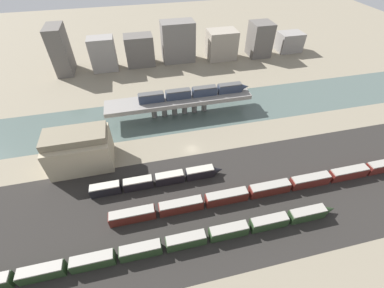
% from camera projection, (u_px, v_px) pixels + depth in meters
% --- Properties ---
extents(ground_plane, '(400.00, 400.00, 0.00)m').
position_uv_depth(ground_plane, '(192.00, 149.00, 93.75)').
color(ground_plane, gray).
extents(railbed_yard, '(280.00, 42.00, 0.01)m').
position_uv_depth(railbed_yard, '(210.00, 203.00, 76.49)').
color(railbed_yard, '#282623').
rests_on(railbed_yard, ground).
extents(river_water, '(320.00, 25.88, 0.01)m').
position_uv_depth(river_water, '(180.00, 113.00, 110.29)').
color(river_water, '#4C5B56').
rests_on(river_water, ground).
extents(bridge, '(59.92, 9.94, 7.73)m').
position_uv_depth(bridge, '(179.00, 101.00, 106.04)').
color(bridge, gray).
rests_on(bridge, ground).
extents(train_on_bridge, '(46.57, 3.09, 3.71)m').
position_uv_depth(train_on_bridge, '(195.00, 92.00, 104.94)').
color(train_on_bridge, '#2D384C').
rests_on(train_on_bridge, bridge).
extents(train_yard_near, '(95.17, 2.87, 3.58)m').
position_uv_depth(train_yard_near, '(169.00, 244.00, 65.32)').
color(train_yard_near, '#23381E').
rests_on(train_yard_near, ground).
extents(train_yard_mid, '(100.11, 2.99, 3.63)m').
position_uv_depth(train_yard_mid, '(274.00, 188.00, 78.63)').
color(train_yard_mid, '#5B1E19').
rests_on(train_yard_mid, ground).
extents(train_yard_far, '(42.04, 2.89, 3.61)m').
position_uv_depth(train_yard_far, '(158.00, 180.00, 80.82)').
color(train_yard_far, black).
rests_on(train_yard_far, ground).
extents(warehouse_building, '(19.97, 13.28, 13.49)m').
position_uv_depth(warehouse_building, '(80.00, 150.00, 84.39)').
color(warehouse_building, tan).
rests_on(warehouse_building, ground).
extents(city_block_far_left, '(8.01, 15.00, 23.67)m').
position_uv_depth(city_block_far_left, '(60.00, 50.00, 130.69)').
color(city_block_far_left, '#605B56').
rests_on(city_block_far_left, ground).
extents(city_block_left, '(13.01, 8.99, 17.16)m').
position_uv_depth(city_block_left, '(103.00, 54.00, 135.03)').
color(city_block_left, gray).
rests_on(city_block_left, ground).
extents(city_block_center, '(15.05, 10.20, 16.08)m').
position_uv_depth(city_block_center, '(140.00, 50.00, 139.90)').
color(city_block_center, '#605B56').
rests_on(city_block_center, ground).
extents(city_block_right, '(17.88, 10.59, 21.42)m').
position_uv_depth(city_block_right, '(178.00, 42.00, 142.18)').
color(city_block_right, slate).
rests_on(city_block_right, ground).
extents(city_block_far_right, '(16.10, 11.69, 15.74)m').
position_uv_depth(city_block_far_right, '(222.00, 45.00, 146.25)').
color(city_block_far_right, gray).
rests_on(city_block_far_right, ground).
extents(city_block_tall, '(11.70, 12.11, 18.62)m').
position_uv_depth(city_block_tall, '(260.00, 39.00, 148.50)').
color(city_block_tall, '#605B56').
rests_on(city_block_tall, ground).
extents(city_block_low, '(14.18, 10.38, 10.81)m').
position_uv_depth(city_block_low, '(289.00, 42.00, 155.92)').
color(city_block_low, gray).
rests_on(city_block_low, ground).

